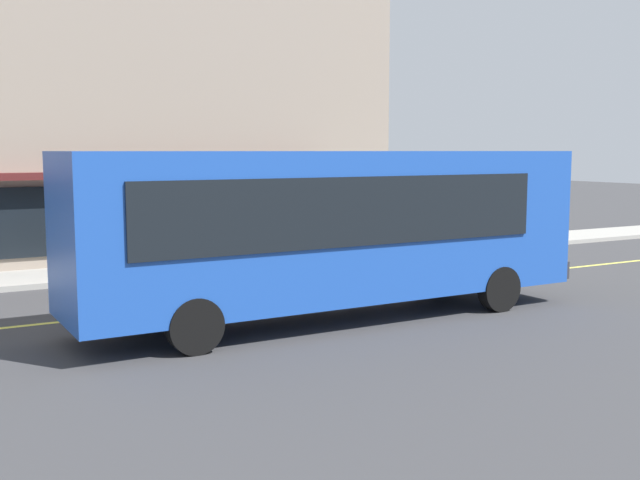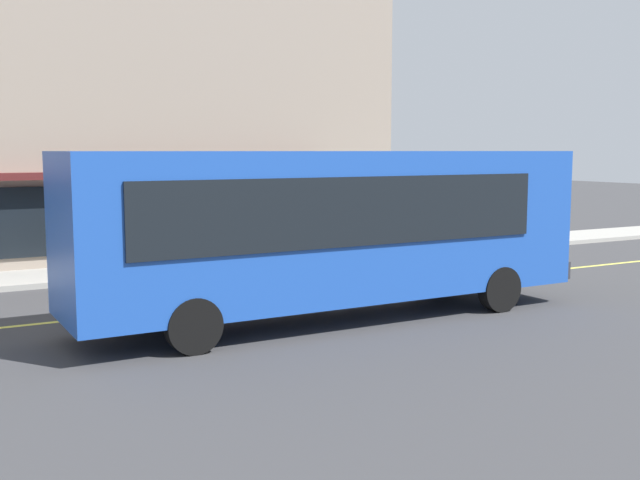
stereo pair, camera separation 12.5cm
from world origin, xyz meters
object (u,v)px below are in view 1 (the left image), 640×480
(pedestrian_by_curb, at_px, (418,218))
(pedestrian_waiting, at_px, (82,240))
(pedestrian_near_storefront, at_px, (245,228))
(bus, at_px, (337,225))
(traffic_light, at_px, (200,185))

(pedestrian_by_curb, bearing_deg, pedestrian_waiting, -175.35)
(pedestrian_waiting, xyz_separation_m, pedestrian_by_curb, (12.10, 0.98, 0.01))
(pedestrian_near_storefront, distance_m, pedestrian_by_curb, 6.99)
(pedestrian_by_curb, bearing_deg, pedestrian_near_storefront, -176.85)
(pedestrian_near_storefront, bearing_deg, pedestrian_waiting, -173.32)
(bus, bearing_deg, traffic_light, 92.58)
(traffic_light, bearing_deg, pedestrian_near_storefront, 29.50)
(pedestrian_waiting, bearing_deg, traffic_light, -7.92)
(pedestrian_near_storefront, height_order, pedestrian_by_curb, pedestrian_near_storefront)
(pedestrian_near_storefront, bearing_deg, bus, -100.48)
(bus, bearing_deg, pedestrian_waiting, 114.97)
(traffic_light, height_order, pedestrian_waiting, traffic_light)
(pedestrian_near_storefront, distance_m, pedestrian_waiting, 5.15)
(bus, distance_m, pedestrian_waiting, 8.54)
(traffic_light, distance_m, pedestrian_waiting, 3.60)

